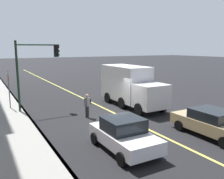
# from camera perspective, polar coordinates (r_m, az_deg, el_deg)

# --- Properties ---
(ground) EXTENTS (200.00, 200.00, 0.00)m
(ground) POSITION_cam_1_polar(r_m,az_deg,el_deg) (16.96, 1.71, -6.25)
(ground) COLOR black
(sidewalk_slab) EXTENTS (80.00, 3.27, 0.15)m
(sidewalk_slab) POSITION_cam_1_polar(r_m,az_deg,el_deg) (14.76, -23.58, -9.33)
(sidewalk_slab) COLOR gray
(sidewalk_slab) RESTS_ON ground
(curb_edge) EXTENTS (80.00, 0.16, 0.15)m
(curb_edge) POSITION_cam_1_polar(r_m,az_deg,el_deg) (14.96, -17.59, -8.69)
(curb_edge) COLOR slate
(curb_edge) RESTS_ON ground
(lane_stripe_center) EXTENTS (80.00, 0.16, 0.01)m
(lane_stripe_center) POSITION_cam_1_polar(r_m,az_deg,el_deg) (16.96, 1.71, -6.23)
(lane_stripe_center) COLOR #D8CC4C
(lane_stripe_center) RESTS_ON ground
(car_white) EXTENTS (3.85, 2.04, 1.54)m
(car_white) POSITION_cam_1_polar(r_m,az_deg,el_deg) (11.31, 2.86, -10.68)
(car_white) COLOR silver
(car_white) RESTS_ON ground
(car_tan) EXTENTS (4.46, 2.04, 1.45)m
(car_tan) POSITION_cam_1_polar(r_m,az_deg,el_deg) (14.09, 22.79, -7.32)
(car_tan) COLOR tan
(car_tan) RESTS_ON ground
(truck_white) EXTENTS (6.72, 2.39, 3.25)m
(truck_white) POSITION_cam_1_polar(r_m,az_deg,el_deg) (19.44, 4.39, 0.96)
(truck_white) COLOR silver
(truck_white) RESTS_ON ground
(pedestrian_with_backpack) EXTENTS (0.43, 0.42, 1.64)m
(pedestrian_with_backpack) POSITION_cam_1_polar(r_m,az_deg,el_deg) (16.32, -5.92, -3.48)
(pedestrian_with_backpack) COLOR #383838
(pedestrian_with_backpack) RESTS_ON ground
(traffic_light_mast) EXTENTS (0.28, 3.21, 5.25)m
(traffic_light_mast) POSITION_cam_1_polar(r_m,az_deg,el_deg) (18.43, -18.02, 5.88)
(traffic_light_mast) COLOR #1E3823
(traffic_light_mast) RESTS_ON ground
(street_sign_post) EXTENTS (0.60, 0.08, 3.01)m
(street_sign_post) POSITION_cam_1_polar(r_m,az_deg,el_deg) (19.72, -23.47, 0.49)
(street_sign_post) COLOR slate
(street_sign_post) RESTS_ON ground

